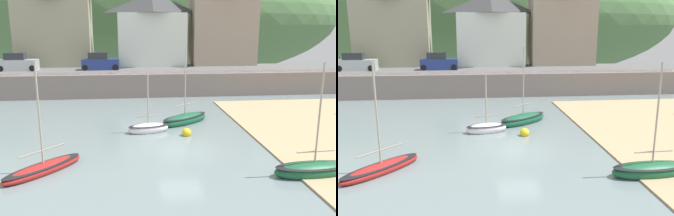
# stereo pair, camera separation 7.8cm
# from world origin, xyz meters

# --- Properties ---
(quay_seawall) EXTENTS (48.00, 9.40, 2.40)m
(quay_seawall) POSITION_xyz_m (0.00, 17.50, 1.36)
(quay_seawall) COLOR gray
(quay_seawall) RESTS_ON ground
(hillside_backdrop) EXTENTS (80.00, 44.00, 26.43)m
(hillside_backdrop) POSITION_xyz_m (0.65, 55.20, 9.25)
(hillside_backdrop) COLOR #517A48
(hillside_backdrop) RESTS_ON ground
(waterfront_building_left) EXTENTS (9.10, 4.34, 9.66)m
(waterfront_building_left) POSITION_xyz_m (-11.95, 25.20, 7.31)
(waterfront_building_left) COLOR #A19E80
(waterfront_building_left) RESTS_ON ground
(waterfront_building_centre) EXTENTS (8.47, 5.63, 8.79)m
(waterfront_building_centre) POSITION_xyz_m (-0.14, 25.20, 6.88)
(waterfront_building_centre) COLOR white
(waterfront_building_centre) RESTS_ON ground
(waterfront_building_right) EXTENTS (8.25, 5.17, 11.49)m
(waterfront_building_right) POSITION_xyz_m (8.82, 25.20, 8.25)
(waterfront_building_right) COLOR tan
(waterfront_building_right) RESTS_ON ground
(rowboat_small_beached) EXTENTS (4.14, 1.56, 5.70)m
(rowboat_small_beached) POSITION_xyz_m (5.90, -4.15, 0.29)
(rowboat_small_beached) COLOR #1B5C37
(rowboat_small_beached) RESTS_ON ground
(sailboat_blue_trim) EXTENTS (4.34, 3.68, 5.86)m
(sailboat_blue_trim) POSITION_xyz_m (1.13, 5.96, 0.30)
(sailboat_blue_trim) COLOR #195B3B
(sailboat_blue_trim) RESTS_ON ground
(fishing_boat_green) EXTENTS (3.80, 4.02, 5.63)m
(fishing_boat_green) POSITION_xyz_m (-7.25, -2.40, 0.23)
(fishing_boat_green) COLOR #A92321
(fishing_boat_green) RESTS_ON ground
(motorboat_with_cabin) EXTENTS (2.98, 1.60, 4.25)m
(motorboat_with_cabin) POSITION_xyz_m (-1.74, 3.86, 0.28)
(motorboat_with_cabin) COLOR white
(motorboat_with_cabin) RESTS_ON ground
(parked_car_near_slipway) EXTENTS (4.13, 1.82, 1.95)m
(parked_car_near_slipway) POSITION_xyz_m (-15.14, 20.70, 3.20)
(parked_car_near_slipway) COLOR #B0BEC0
(parked_car_near_slipway) RESTS_ON ground
(parked_car_by_wall) EXTENTS (4.13, 1.82, 1.95)m
(parked_car_by_wall) POSITION_xyz_m (-6.24, 20.70, 3.20)
(parked_car_by_wall) COLOR navy
(parked_car_by_wall) RESTS_ON ground
(mooring_buoy) EXTENTS (0.64, 0.64, 0.64)m
(mooring_buoy) POSITION_xyz_m (0.75, 2.81, 0.19)
(mooring_buoy) COLOR yellow
(mooring_buoy) RESTS_ON ground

